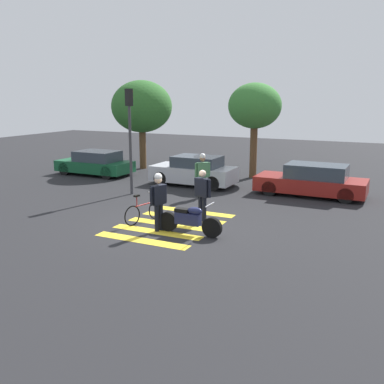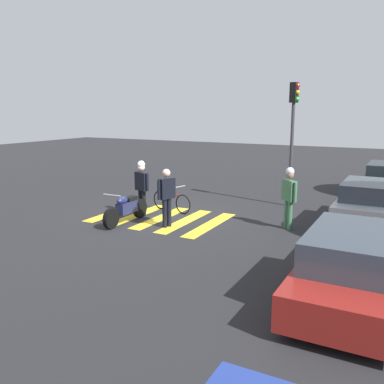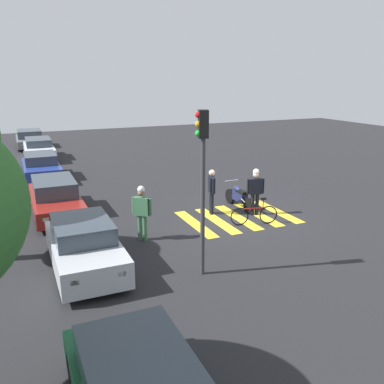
# 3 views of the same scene
# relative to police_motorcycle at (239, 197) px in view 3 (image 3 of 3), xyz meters

# --- Properties ---
(ground_plane) EXTENTS (60.00, 60.00, 0.00)m
(ground_plane) POSITION_rel_police_motorcycle_xyz_m (-1.00, 0.65, -0.45)
(ground_plane) COLOR #232326
(police_motorcycle) EXTENTS (2.12, 0.62, 1.03)m
(police_motorcycle) POSITION_rel_police_motorcycle_xyz_m (0.00, 0.00, 0.00)
(police_motorcycle) COLOR black
(police_motorcycle) RESTS_ON ground_plane
(leaning_bicycle) EXTENTS (0.56, 1.73, 1.00)m
(leaning_bicycle) POSITION_rel_police_motorcycle_xyz_m (-1.93, 0.50, -0.08)
(leaning_bicycle) COLOR black
(leaning_bicycle) RESTS_ON ground_plane
(officer_on_foot) EXTENTS (0.33, 0.67, 1.85)m
(officer_on_foot) POSITION_rel_police_motorcycle_xyz_m (-1.02, -0.10, 0.63)
(officer_on_foot) COLOR black
(officer_on_foot) RESTS_ON ground_plane
(officer_by_motorcycle) EXTENTS (0.67, 0.34, 1.77)m
(officer_by_motorcycle) POSITION_rel_police_motorcycle_xyz_m (-0.19, 1.37, 0.57)
(officer_by_motorcycle) COLOR black
(officer_by_motorcycle) RESTS_ON ground_plane
(pedestrian_bystander) EXTENTS (0.49, 0.54, 1.85)m
(pedestrian_bystander) POSITION_rel_police_motorcycle_xyz_m (-1.69, 4.67, 0.63)
(pedestrian_bystander) COLOR #3F724C
(pedestrian_bystander) RESTS_ON ground_plane
(crosswalk_stripes) EXTENTS (3.08, 4.05, 0.01)m
(crosswalk_stripes) POSITION_rel_police_motorcycle_xyz_m (-1.00, 0.65, -0.45)
(crosswalk_stripes) COLOR yellow
(crosswalk_stripes) RESTS_ON ground_plane
(car_silver_sedan) EXTENTS (3.96, 1.76, 1.40)m
(car_silver_sedan) POSITION_rel_police_motorcycle_xyz_m (-3.08, 6.79, 0.22)
(car_silver_sedan) COLOR black
(car_silver_sedan) RESTS_ON ground_plane
(car_maroon_wagon) EXTENTS (4.55, 1.78, 1.36)m
(car_maroon_wagon) POSITION_rel_police_motorcycle_xyz_m (2.35, 6.96, 0.19)
(car_maroon_wagon) COLOR black
(car_maroon_wagon) RESTS_ON ground_plane
(car_blue_hatchback) EXTENTS (4.09, 1.79, 1.33)m
(car_blue_hatchback) POSITION_rel_police_motorcycle_xyz_m (8.59, 6.98, 0.19)
(car_blue_hatchback) COLOR black
(car_blue_hatchback) RESTS_ON ground_plane
(car_white_van) EXTENTS (4.59, 1.77, 1.34)m
(car_white_van) POSITION_rel_police_motorcycle_xyz_m (14.44, 6.64, 0.20)
(car_white_van) COLOR black
(car_white_van) RESTS_ON ground_plane
(car_grey_coupe) EXTENTS (4.59, 1.92, 1.30)m
(car_grey_coupe) POSITION_rel_police_motorcycle_xyz_m (19.74, 6.91, 0.18)
(car_grey_coupe) COLOR black
(car_grey_coupe) RESTS_ON ground_plane
(traffic_light_pole) EXTENTS (0.29, 0.35, 4.44)m
(traffic_light_pole) POSITION_rel_police_motorcycle_xyz_m (-4.70, 3.93, 2.51)
(traffic_light_pole) COLOR #38383D
(traffic_light_pole) RESTS_ON ground_plane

